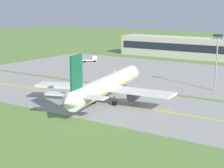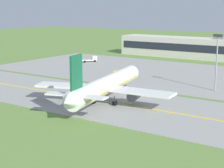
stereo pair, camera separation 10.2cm
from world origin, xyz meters
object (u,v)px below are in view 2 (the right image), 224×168
object	(u,v)px
airplane_lead	(106,85)
service_truck_fuel	(116,75)
service_truck_baggage	(91,59)
apron_light_mast	(217,55)

from	to	relation	value
airplane_lead	service_truck_fuel	size ratio (longest dim) A/B	5.86
service_truck_baggage	service_truck_fuel	size ratio (longest dim) A/B	0.95
service_truck_baggage	apron_light_mast	size ratio (longest dim) A/B	0.43
airplane_lead	service_truck_fuel	distance (m)	29.89
airplane_lead	apron_light_mast	bearing A→B (deg)	58.49
service_truck_baggage	service_truck_fuel	bearing A→B (deg)	-40.51
airplane_lead	service_truck_baggage	world-z (taller)	airplane_lead
airplane_lead	service_truck_fuel	xyz separation A→B (m)	(-14.65, 25.89, -2.95)
airplane_lead	apron_light_mast	xyz separation A→B (m)	(16.03, 26.16, 5.19)
service_truck_fuel	apron_light_mast	bearing A→B (deg)	0.50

